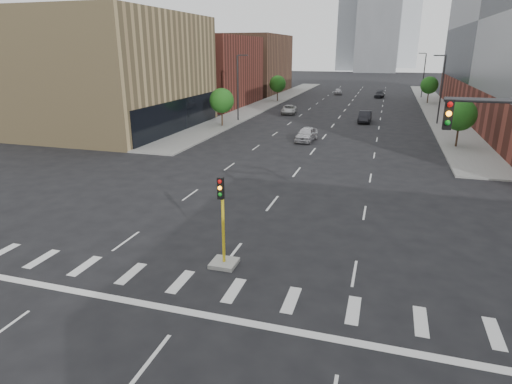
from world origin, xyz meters
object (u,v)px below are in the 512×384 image
at_px(car_near_left, 306,134).
at_px(car_deep_right, 380,94).
at_px(car_mid_right, 365,117).
at_px(car_far_left, 289,109).
at_px(median_traffic_signal, 223,247).
at_px(car_distant, 338,92).

distance_m(car_near_left, car_deep_right, 49.97).
bearing_deg(car_deep_right, car_mid_right, -87.45).
bearing_deg(car_deep_right, car_far_left, -109.96).
distance_m(median_traffic_signal, car_mid_right, 45.20).
distance_m(car_far_left, car_deep_right, 31.96).
bearing_deg(median_traffic_signal, car_far_left, 99.18).
distance_m(car_near_left, car_distant, 53.47).
relative_size(car_far_left, car_deep_right, 1.03).
bearing_deg(car_far_left, car_mid_right, -32.11).
relative_size(car_near_left, car_mid_right, 0.97).
bearing_deg(car_far_left, median_traffic_signal, -89.19).
bearing_deg(median_traffic_signal, car_distant, 92.83).
bearing_deg(car_near_left, car_deep_right, 86.85).
bearing_deg(median_traffic_signal, car_near_left, 93.00).
xyz_separation_m(car_near_left, car_mid_right, (5.50, 15.11, -0.00)).
relative_size(car_near_left, car_deep_right, 0.98).
distance_m(car_near_left, car_mid_right, 16.08).
distance_m(median_traffic_signal, car_near_left, 29.96).
distance_m(car_far_left, car_distant, 33.23).
distance_m(car_mid_right, car_far_left, 13.18).
xyz_separation_m(car_deep_right, car_distant, (-9.16, 3.87, 0.00)).
xyz_separation_m(median_traffic_signal, car_near_left, (-1.57, 29.92, -0.20)).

